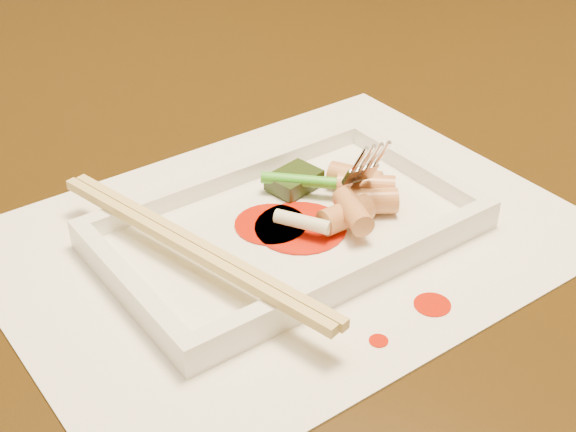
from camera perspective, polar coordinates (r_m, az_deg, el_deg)
table at (r=0.78m, az=-4.82°, el=-0.23°), size 1.40×0.90×0.75m
placemat at (r=0.57m, az=-0.00°, el=-1.56°), size 0.40×0.30×0.00m
sauce_splatter_a at (r=0.52m, az=10.23°, el=-6.22°), size 0.02×0.02×0.00m
sauce_splatter_b at (r=0.49m, az=6.46°, el=-8.81°), size 0.01×0.01×0.00m
plate_base at (r=0.57m, az=-0.00°, el=-1.17°), size 0.26×0.16×0.01m
plate_rim_far at (r=0.62m, az=-4.06°, el=2.87°), size 0.26×0.01×0.01m
plate_rim_near at (r=0.52m, az=4.84°, el=-3.96°), size 0.26×0.01×0.01m
plate_rim_left at (r=0.52m, az=-11.24°, el=-4.81°), size 0.01×0.14×0.01m
plate_rim_right at (r=0.63m, az=9.10°, el=3.46°), size 0.01×0.14×0.01m
veg_piece at (r=0.61m, az=0.44°, el=2.58°), size 0.04×0.03×0.01m
scallion_white at (r=0.55m, az=1.02°, el=-0.41°), size 0.03×0.04×0.01m
scallion_green at (r=0.60m, az=2.13°, el=2.43°), size 0.07×0.07×0.01m
chopstick_a at (r=0.52m, az=-7.28°, el=-2.27°), size 0.06×0.24×0.01m
chopstick_b at (r=0.53m, az=-6.53°, el=-1.97°), size 0.06×0.24×0.01m
fork at (r=0.58m, az=4.58°, el=8.33°), size 0.09×0.10×0.14m
sauce_blob_0 at (r=0.57m, az=0.90°, el=-0.82°), size 0.07×0.07×0.00m
sauce_blob_1 at (r=0.57m, az=-1.23°, el=-0.58°), size 0.05×0.05×0.00m
rice_cake_0 at (r=0.61m, az=4.77°, el=2.69°), size 0.04×0.04×0.02m
rice_cake_1 at (r=0.56m, az=4.13°, el=0.09°), size 0.04×0.02×0.02m
rice_cake_2 at (r=0.56m, az=4.63°, el=0.34°), size 0.03×0.04×0.02m
rice_cake_3 at (r=0.58m, az=5.83°, el=1.04°), size 0.04×0.04×0.02m
rice_cake_4 at (r=0.60m, az=5.55°, el=2.10°), size 0.04×0.04×0.02m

